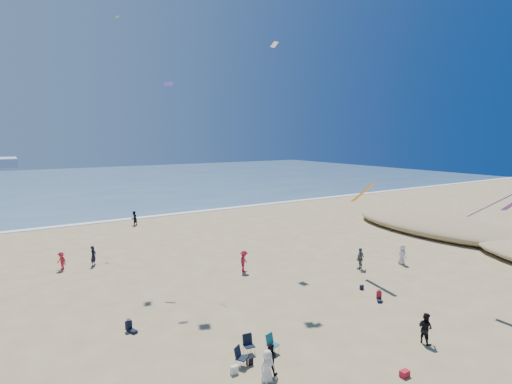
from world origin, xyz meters
TOP-DOWN VIEW (x-y plane):
  - ocean at (0.00, 95.00)m, footprint 220.00×100.00m
  - surf_line at (0.00, 45.00)m, footprint 220.00×1.20m
  - standing_flyers at (6.25, 13.48)m, footprint 34.51×44.55m
  - seated_group at (-0.36, 8.38)m, footprint 24.35×23.97m
  - chair_cluster at (0.93, 6.41)m, footprint 2.79×1.56m
  - white_tote at (-0.66, 5.75)m, footprint 0.35×0.20m
  - black_backpack at (0.36, 5.99)m, footprint 0.30×0.22m
  - cooler at (6.05, 1.24)m, footprint 0.45×0.30m
  - navy_bag at (12.54, 9.97)m, footprint 0.28×0.18m
  - kites_aloft at (9.50, 12.66)m, footprint 37.97×41.10m

SIDE VIEW (x-z plane):
  - ocean at x=0.00m, z-range 0.00..0.06m
  - surf_line at x=0.00m, z-range 0.00..0.08m
  - cooler at x=6.05m, z-range 0.00..0.30m
  - navy_bag at x=12.54m, z-range 0.00..0.34m
  - black_backpack at x=0.36m, z-range 0.00..0.38m
  - white_tote at x=-0.66m, z-range 0.00..0.40m
  - seated_group at x=-0.36m, z-range 0.00..0.84m
  - chair_cluster at x=0.93m, z-range 0.00..1.00m
  - standing_flyers at x=6.25m, z-range -0.07..1.81m
  - kites_aloft at x=9.50m, z-range 0.67..27.62m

